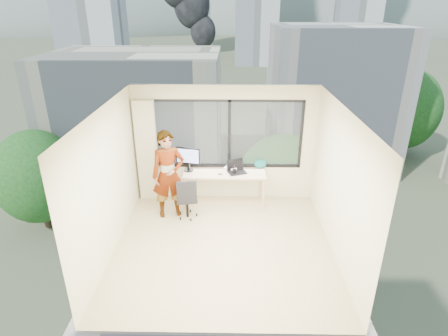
{
  "coord_description": "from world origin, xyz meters",
  "views": [
    {
      "loc": [
        0.12,
        -5.73,
        4.14
      ],
      "look_at": [
        0.0,
        1.0,
        1.15
      ],
      "focal_mm": 29.75,
      "sensor_mm": 36.0,
      "label": 1
    }
  ],
  "objects_px": {
    "laptop": "(237,168)",
    "handbag": "(260,164)",
    "monitor": "(188,159)",
    "game_console": "(231,168)",
    "desk": "(225,188)",
    "chair": "(187,197)",
    "person": "(168,175)"
  },
  "relations": [
    {
      "from": "desk",
      "to": "handbag",
      "type": "relative_size",
      "value": 6.51
    },
    {
      "from": "desk",
      "to": "monitor",
      "type": "height_order",
      "value": "monitor"
    },
    {
      "from": "chair",
      "to": "person",
      "type": "xyz_separation_m",
      "value": [
        -0.37,
        0.1,
        0.46
      ]
    },
    {
      "from": "desk",
      "to": "chair",
      "type": "distance_m",
      "value": 1.0
    },
    {
      "from": "person",
      "to": "game_console",
      "type": "xyz_separation_m",
      "value": [
        1.29,
        0.7,
        -0.15
      ]
    },
    {
      "from": "person",
      "to": "handbag",
      "type": "relative_size",
      "value": 6.73
    },
    {
      "from": "chair",
      "to": "desk",
      "type": "bearing_deg",
      "value": 31.35
    },
    {
      "from": "laptop",
      "to": "person",
      "type": "bearing_deg",
      "value": 178.94
    },
    {
      "from": "monitor",
      "to": "game_console",
      "type": "xyz_separation_m",
      "value": [
        0.95,
        0.08,
        -0.24
      ]
    },
    {
      "from": "desk",
      "to": "handbag",
      "type": "height_order",
      "value": "handbag"
    },
    {
      "from": "laptop",
      "to": "handbag",
      "type": "bearing_deg",
      "value": 5.04
    },
    {
      "from": "chair",
      "to": "monitor",
      "type": "relative_size",
      "value": 1.71
    },
    {
      "from": "chair",
      "to": "laptop",
      "type": "height_order",
      "value": "laptop"
    },
    {
      "from": "desk",
      "to": "game_console",
      "type": "xyz_separation_m",
      "value": [
        0.15,
        0.17,
        0.41
      ]
    },
    {
      "from": "game_console",
      "to": "desk",
      "type": "bearing_deg",
      "value": -109.8
    },
    {
      "from": "person",
      "to": "monitor",
      "type": "relative_size",
      "value": 3.4
    },
    {
      "from": "laptop",
      "to": "desk",
      "type": "bearing_deg",
      "value": 156.86
    },
    {
      "from": "monitor",
      "to": "desk",
      "type": "bearing_deg",
      "value": 5.5
    },
    {
      "from": "person",
      "to": "game_console",
      "type": "height_order",
      "value": "person"
    },
    {
      "from": "person",
      "to": "game_console",
      "type": "bearing_deg",
      "value": 12.07
    },
    {
      "from": "monitor",
      "to": "laptop",
      "type": "xyz_separation_m",
      "value": [
        1.08,
        -0.1,
        -0.15
      ]
    },
    {
      "from": "game_console",
      "to": "laptop",
      "type": "relative_size",
      "value": 0.69
    },
    {
      "from": "game_console",
      "to": "laptop",
      "type": "height_order",
      "value": "laptop"
    },
    {
      "from": "desk",
      "to": "person",
      "type": "bearing_deg",
      "value": -155.18
    },
    {
      "from": "game_console",
      "to": "handbag",
      "type": "bearing_deg",
      "value": 27.5
    },
    {
      "from": "chair",
      "to": "person",
      "type": "distance_m",
      "value": 0.6
    },
    {
      "from": "desk",
      "to": "person",
      "type": "distance_m",
      "value": 1.38
    },
    {
      "from": "handbag",
      "to": "chair",
      "type": "bearing_deg",
      "value": -172.32
    },
    {
      "from": "monitor",
      "to": "handbag",
      "type": "xyz_separation_m",
      "value": [
        1.6,
        0.16,
        -0.17
      ]
    },
    {
      "from": "monitor",
      "to": "handbag",
      "type": "bearing_deg",
      "value": 17.63
    },
    {
      "from": "chair",
      "to": "monitor",
      "type": "height_order",
      "value": "monitor"
    },
    {
      "from": "desk",
      "to": "handbag",
      "type": "xyz_separation_m",
      "value": [
        0.8,
        0.25,
        0.48
      ]
    }
  ]
}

